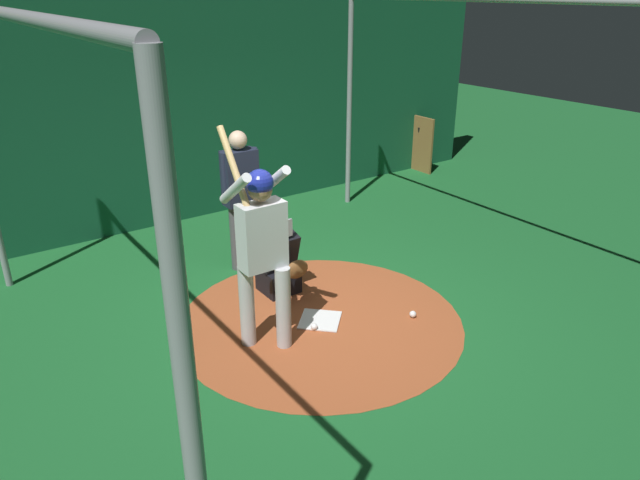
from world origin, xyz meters
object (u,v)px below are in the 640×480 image
at_px(batter, 261,242).
at_px(bat_rack, 419,145).
at_px(baseball_1, 314,327).
at_px(umpire, 241,193).
at_px(home_plate, 320,320).
at_px(baseball_0, 413,314).
at_px(catcher, 280,263).

relative_size(batter, bat_rack, 2.05).
xyz_separation_m(bat_rack, baseball_1, (3.62, -4.99, -0.45)).
bearing_deg(umpire, home_plate, 0.36).
bearing_deg(baseball_0, umpire, -158.18).
bearing_deg(home_plate, umpire, -179.64).
bearing_deg(baseball_0, catcher, -146.88).
height_order(batter, umpire, batter).
distance_m(batter, bat_rack, 6.59).
bearing_deg(catcher, home_plate, 0.02).
bearing_deg(catcher, umpire, -179.33).
bearing_deg(baseball_1, batter, -98.24).
relative_size(home_plate, umpire, 0.24).
relative_size(bat_rack, baseball_0, 14.20).
height_order(home_plate, baseball_1, baseball_1).
height_order(bat_rack, baseball_1, bat_rack).
bearing_deg(baseball_1, baseball_0, 68.17).
distance_m(home_plate, baseball_1, 0.20).
xyz_separation_m(home_plate, bat_rack, (-3.50, 4.83, 0.48)).
bearing_deg(baseball_0, bat_rack, 135.45).
height_order(umpire, baseball_1, umpire).
relative_size(home_plate, bat_rack, 0.40).
bearing_deg(catcher, baseball_0, 33.12).
distance_m(batter, baseball_1, 1.20).
distance_m(home_plate, baseball_0, 1.01).
relative_size(home_plate, baseball_0, 5.68).
height_order(batter, bat_rack, batter).
bearing_deg(umpire, batter, -22.05).
bearing_deg(home_plate, batter, -86.89).
bearing_deg(catcher, baseball_1, -9.71).
bearing_deg(batter, umpire, 157.95).
bearing_deg(batter, catcher, 140.23).
height_order(home_plate, bat_rack, bat_rack).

